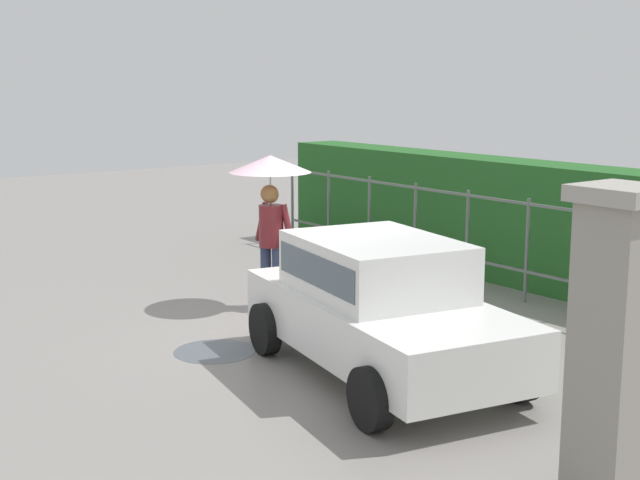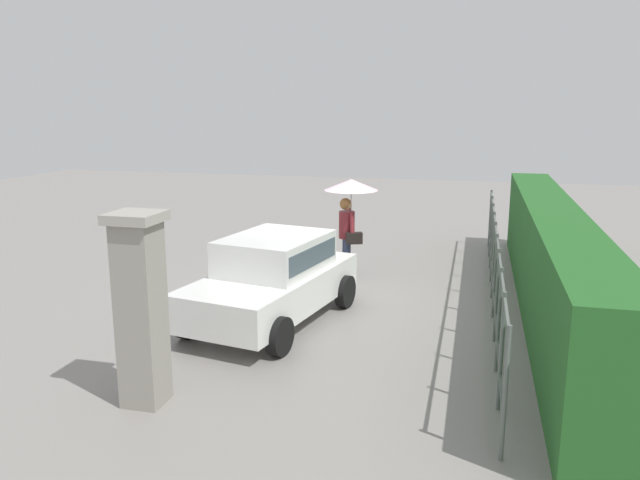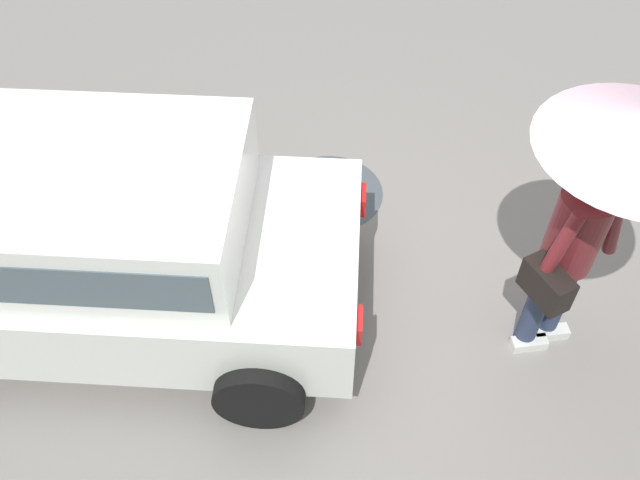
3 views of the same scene
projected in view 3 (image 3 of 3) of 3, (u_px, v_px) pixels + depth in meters
ground_plane at (331, 318)px, 5.24m from camera, size 40.00×40.00×0.00m
car at (95, 238)px, 4.70m from camera, size 3.95×2.41×1.48m
pedestrian at (617, 175)px, 3.86m from camera, size 1.15×1.15×2.12m
puddle_near at (329, 192)px, 6.12m from camera, size 0.96×0.96×0.00m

